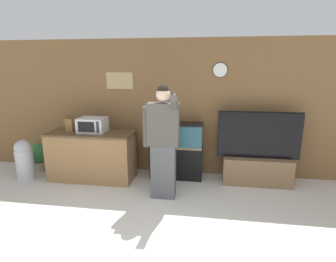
{
  "coord_description": "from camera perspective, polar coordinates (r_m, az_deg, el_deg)",
  "views": [
    {
      "loc": [
        0.54,
        -2.06,
        2.09
      ],
      "look_at": [
        -0.07,
        2.1,
        1.05
      ],
      "focal_mm": 28.0,
      "sensor_mm": 36.0,
      "label": 1
    }
  ],
  "objects": [
    {
      "name": "wall_back_paneled",
      "position": [
        5.1,
        2.16,
        4.98
      ],
      "size": [
        10.0,
        0.08,
        2.6
      ],
      "color": "brown",
      "rests_on": "ground_plane"
    },
    {
      "name": "trash_bin",
      "position": [
        5.62,
        -28.8,
        -5.43
      ],
      "size": [
        0.32,
        0.32,
        0.77
      ],
      "color": "#B7B7BC",
      "rests_on": "ground_plane"
    },
    {
      "name": "counter_island",
      "position": [
        5.16,
        -16.18,
        -5.13
      ],
      "size": [
        1.6,
        0.66,
        0.91
      ],
      "color": "olive",
      "rests_on": "ground_plane"
    },
    {
      "name": "aquarium_on_stand",
      "position": [
        4.98,
        1.85,
        -4.26
      ],
      "size": [
        0.99,
        0.35,
        1.07
      ],
      "color": "black",
      "rests_on": "ground_plane"
    },
    {
      "name": "person_standing",
      "position": [
        4.11,
        -1.17,
        -2.2
      ],
      "size": [
        0.57,
        0.43,
        1.83
      ],
      "color": "#515156",
      "rests_on": "ground_plane"
    },
    {
      "name": "microwave",
      "position": [
        5.02,
        -16.12,
        1.3
      ],
      "size": [
        0.49,
        0.37,
        0.26
      ],
      "color": "silver",
      "rests_on": "counter_island"
    },
    {
      "name": "knife_block",
      "position": [
        5.18,
        -20.6,
        1.26
      ],
      "size": [
        0.14,
        0.1,
        0.34
      ],
      "color": "brown",
      "rests_on": "counter_island"
    },
    {
      "name": "potted_plant",
      "position": [
        6.03,
        -26.39,
        -4.77
      ],
      "size": [
        0.41,
        0.41,
        0.56
      ],
      "color": "#B2A899",
      "rests_on": "ground_plane"
    },
    {
      "name": "tv_on_stand",
      "position": [
        5.03,
        18.79,
        -6.59
      ],
      "size": [
        1.45,
        0.4,
        1.33
      ],
      "color": "brown",
      "rests_on": "ground_plane"
    }
  ]
}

